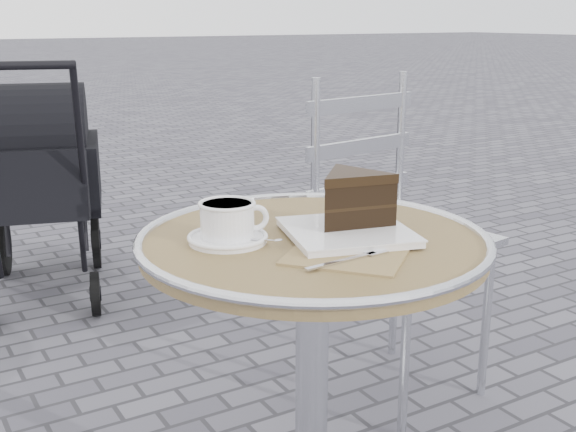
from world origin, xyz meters
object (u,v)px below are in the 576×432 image
baby_stroller (40,187)px  cappuccino_set (228,224)px  cake_plate_set (351,206)px  bistro_chair (378,199)px  cafe_table (312,313)px

baby_stroller → cappuccino_set: bearing=-73.9°
cake_plate_set → bistro_chair: bistro_chair is taller
cappuccino_set → cake_plate_set: 0.25m
cafe_table → baby_stroller: (-0.13, 1.95, -0.11)m
bistro_chair → baby_stroller: (-0.73, 1.40, -0.16)m
cafe_table → cappuccino_set: size_ratio=4.44×
bistro_chair → cafe_table: bearing=-146.5°
cake_plate_set → bistro_chair: bearing=63.5°
cappuccino_set → baby_stroller: size_ratio=0.16×
cake_plate_set → baby_stroller: size_ratio=0.37×
cafe_table → bistro_chair: bearing=42.8°
baby_stroller → cake_plate_set: bearing=-67.0°
cake_plate_set → cappuccino_set: bearing=177.2°
cappuccino_set → cake_plate_set: size_ratio=0.43×
cake_plate_set → baby_stroller: 2.01m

